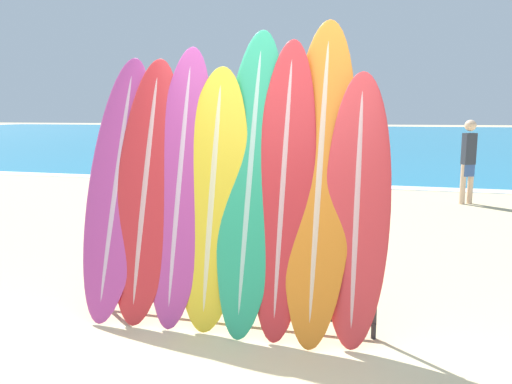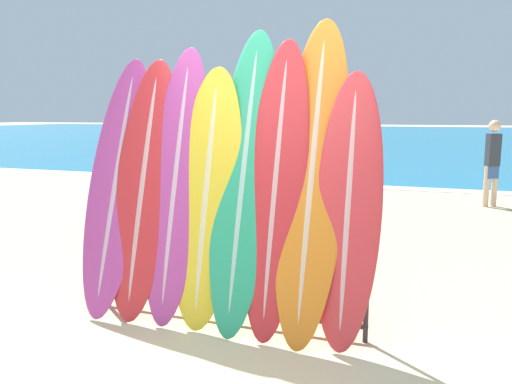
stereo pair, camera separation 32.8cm
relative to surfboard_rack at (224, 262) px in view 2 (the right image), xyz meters
The scene contains 13 objects.
ground_plane 0.88m from the surfboard_rack, 67.13° to the right, with size 160.00×160.00×0.00m, color #CCB789.
ocean_water 37.57m from the surfboard_rack, 89.58° to the left, with size 120.00×60.00×0.01m.
surfboard_rack is the anchor object (origin of this frame).
surfboard_slot_0 1.19m from the surfboard_rack, behind, with size 0.56×0.82×2.23m.
surfboard_slot_1 0.95m from the surfboard_rack, behind, with size 0.58×0.72×2.21m.
surfboard_slot_2 0.77m from the surfboard_rack, behind, with size 0.52×0.70×2.30m.
surfboard_slot_3 0.56m from the surfboard_rack, behind, with size 0.59×0.61×2.12m.
surfboard_slot_4 0.72m from the surfboard_rack, 18.47° to the left, with size 0.53×0.84×2.43m.
surfboard_slot_5 0.79m from the surfboard_rack, ahead, with size 0.49×0.74×2.34m.
surfboard_slot_6 1.03m from the surfboard_rack, ahead, with size 0.54×0.91×2.50m.
surfboard_slot_7 1.13m from the surfboard_rack, ahead, with size 0.50×0.56×2.06m.
person_near_water 7.03m from the surfboard_rack, 67.83° to the left, with size 0.28×0.24×1.61m.
person_mid_beach 4.11m from the surfboard_rack, 112.32° to the left, with size 0.21×0.27×1.60m.
Camera 2 is at (1.29, -3.00, 1.72)m, focal length 35.00 mm.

